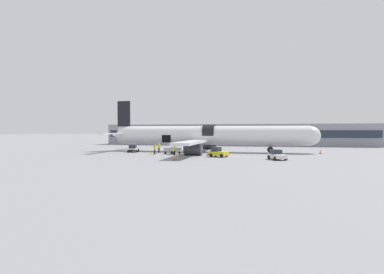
% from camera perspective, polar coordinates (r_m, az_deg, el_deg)
% --- Properties ---
extents(ground_plane, '(500.00, 500.00, 0.00)m').
position_cam_1_polar(ground_plane, '(51.17, 5.29, -3.27)').
color(ground_plane, gray).
extents(apron_marking_line, '(26.24, 3.65, 0.01)m').
position_cam_1_polar(apron_marking_line, '(46.96, 2.69, -3.67)').
color(apron_marking_line, yellow).
rests_on(apron_marking_line, ground_plane).
extents(terminal_strip, '(72.15, 9.75, 5.73)m').
position_cam_1_polar(terminal_strip, '(84.45, 8.16, 0.45)').
color(terminal_strip, gray).
rests_on(terminal_strip, ground_plane).
extents(airplane, '(39.78, 33.57, 9.94)m').
position_cam_1_polar(airplane, '(56.59, 2.81, 0.20)').
color(airplane, silver).
rests_on(airplane, ground_plane).
extents(baggage_tug_lead, '(2.67, 3.52, 1.37)m').
position_cam_1_polar(baggage_tug_lead, '(43.05, 15.86, -3.37)').
color(baggage_tug_lead, white).
rests_on(baggage_tug_lead, ground_plane).
extents(baggage_tug_mid, '(2.10, 2.52, 1.36)m').
position_cam_1_polar(baggage_tug_mid, '(56.52, -11.14, -2.28)').
color(baggage_tug_mid, white).
rests_on(baggage_tug_mid, ground_plane).
extents(baggage_tug_rear, '(3.18, 2.60, 1.50)m').
position_cam_1_polar(baggage_tug_rear, '(45.90, 4.96, -2.99)').
color(baggage_tug_rear, yellow).
rests_on(baggage_tug_rear, ground_plane).
extents(baggage_cart_loading, '(3.47, 2.67, 1.07)m').
position_cam_1_polar(baggage_cart_loading, '(51.36, -3.64, -2.64)').
color(baggage_cart_loading, '#999BA0').
rests_on(baggage_cart_loading, ground_plane).
extents(ground_crew_loader_a, '(0.50, 0.55, 1.63)m').
position_cam_1_polar(ground_crew_loader_a, '(52.76, -0.38, -2.20)').
color(ground_crew_loader_a, black).
rests_on(ground_crew_loader_a, ground_plane).
extents(ground_crew_loader_b, '(0.42, 0.56, 1.61)m').
position_cam_1_polar(ground_crew_loader_b, '(50.47, -7.13, -2.38)').
color(ground_crew_loader_b, '#2D2D33').
rests_on(ground_crew_loader_b, ground_plane).
extents(ground_crew_driver, '(0.58, 0.61, 1.86)m').
position_cam_1_polar(ground_crew_driver, '(52.54, 0.73, -2.08)').
color(ground_crew_driver, '#2D2D33').
rests_on(ground_crew_driver, ground_plane).
extents(ground_crew_supervisor, '(0.45, 0.57, 1.64)m').
position_cam_1_polar(ground_crew_supervisor, '(52.19, -7.11, -2.24)').
color(ground_crew_supervisor, black).
rests_on(ground_crew_supervisor, ground_plane).
extents(ground_crew_helper, '(0.57, 0.58, 1.79)m').
position_cam_1_polar(ground_crew_helper, '(54.48, -6.33, -2.01)').
color(ground_crew_helper, '#2D2D33').
rests_on(ground_crew_helper, ground_plane).
extents(ground_crew_marshal, '(0.36, 0.53, 1.56)m').
position_cam_1_polar(ground_crew_marshal, '(48.73, -3.35, -2.53)').
color(ground_crew_marshal, black).
rests_on(ground_crew_marshal, ground_plane).
extents(safety_cone_nose, '(0.45, 0.45, 0.77)m').
position_cam_1_polar(safety_cone_nose, '(56.47, 23.26, -2.58)').
color(safety_cone_nose, black).
rests_on(safety_cone_nose, ground_plane).
extents(safety_cone_engine_left, '(0.52, 0.52, 0.64)m').
position_cam_1_polar(safety_cone_engine_left, '(40.87, -3.28, -4.00)').
color(safety_cone_engine_left, black).
rests_on(safety_cone_engine_left, ground_plane).
extents(safety_cone_wingtip, '(0.46, 0.46, 0.63)m').
position_cam_1_polar(safety_cone_wingtip, '(48.26, 3.05, -3.20)').
color(safety_cone_wingtip, black).
rests_on(safety_cone_wingtip, ground_plane).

